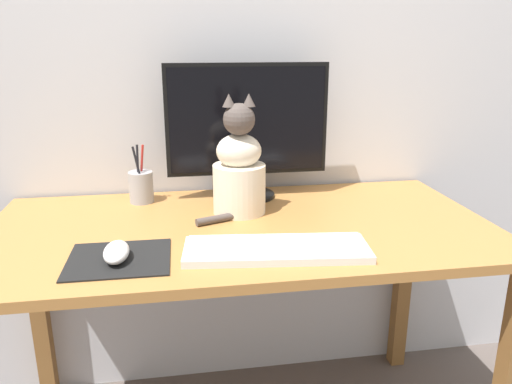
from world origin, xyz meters
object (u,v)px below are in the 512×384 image
monitor (247,127)px  keyboard (277,249)px  cat (239,170)px  pen_cup (141,186)px  computer_mouse_left (116,252)px

monitor → keyboard: 0.49m
cat → pen_cup: (-0.28, 0.14, -0.08)m
monitor → cat: bearing=-107.5°
computer_mouse_left → cat: 0.44m
monitor → pen_cup: 0.37m
monitor → computer_mouse_left: 0.60m
keyboard → pen_cup: 0.56m
computer_mouse_left → cat: (0.32, 0.28, 0.10)m
keyboard → pen_cup: pen_cup is taller
computer_mouse_left → pen_cup: pen_cup is taller
computer_mouse_left → pen_cup: bearing=85.7°
computer_mouse_left → pen_cup: (0.03, 0.43, 0.03)m
monitor → keyboard: bearing=-89.7°
cat → pen_cup: 0.33m
keyboard → cat: cat is taller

